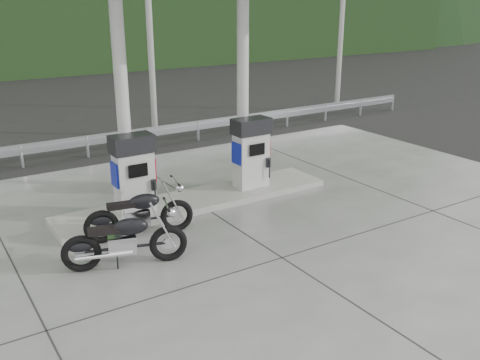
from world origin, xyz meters
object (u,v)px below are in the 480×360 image
gas_pump_right (251,153)px  motorcycle_right (140,214)px  gas_pump_left (134,174)px  motorcycle_left (125,241)px

gas_pump_right → motorcycle_right: size_ratio=0.83×
gas_pump_right → motorcycle_right: bearing=-163.0°
gas_pump_left → motorcycle_left: gas_pump_left is taller
gas_pump_left → motorcycle_right: 1.26m
motorcycle_left → gas_pump_left: bearing=80.5°
gas_pump_left → motorcycle_left: size_ratio=0.82×
motorcycle_left → gas_pump_right: bearing=43.9°
gas_pump_left → motorcycle_left: (-1.08, -2.16, -0.53)m
gas_pump_left → gas_pump_right: same height
motorcycle_right → gas_pump_left: bearing=83.3°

